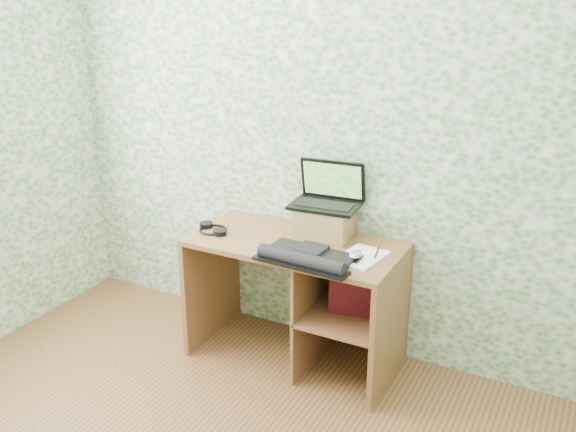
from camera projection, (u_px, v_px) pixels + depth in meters
The scene contains 10 objects.
wall_back at pixel (320, 135), 3.69m from camera, with size 3.50×3.50×0.00m, color silver.
desk at pixel (310, 285), 3.70m from camera, with size 1.20×0.60×0.75m.
riser at pixel (324, 222), 3.66m from camera, with size 0.30×0.25×0.18m, color olive.
laptop at pixel (328, 195), 3.64m from camera, with size 0.40×0.30×0.25m.
keyboard at pixel (307, 257), 3.36m from camera, with size 0.54×0.29×0.07m.
headphones at pixel (213, 229), 3.77m from camera, with size 0.22×0.22×0.03m.
notepad at pixel (361, 257), 3.40m from camera, with size 0.20×0.29×0.01m, color white.
mouse at pixel (356, 256), 3.35m from camera, with size 0.06×0.10×0.04m, color silver.
pen at pixel (377, 253), 3.43m from camera, with size 0.01×0.01×0.14m, color black.
red_box at pixel (355, 287), 3.53m from camera, with size 0.27×0.09×0.32m, color maroon.
Camera 1 is at (1.51, -1.54, 2.14)m, focal length 40.00 mm.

